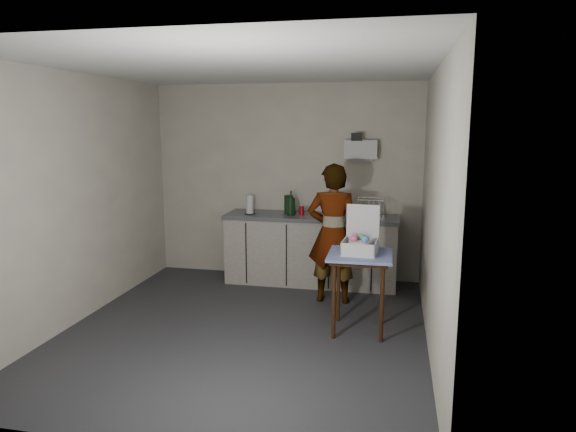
% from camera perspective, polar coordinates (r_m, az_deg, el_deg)
% --- Properties ---
extents(ground, '(4.00, 4.00, 0.00)m').
position_cam_1_polar(ground, '(5.38, -4.76, -12.48)').
color(ground, '#25262A').
rests_on(ground, ground).
extents(wall_back, '(3.60, 0.02, 2.60)m').
position_cam_1_polar(wall_back, '(6.94, -0.24, 3.82)').
color(wall_back, beige).
rests_on(wall_back, ground).
extents(wall_right, '(0.02, 4.00, 2.60)m').
position_cam_1_polar(wall_right, '(4.83, 15.82, 0.62)').
color(wall_right, beige).
rests_on(wall_right, ground).
extents(wall_left, '(0.02, 4.00, 2.60)m').
position_cam_1_polar(wall_left, '(5.80, -22.19, 1.80)').
color(wall_left, beige).
rests_on(wall_left, ground).
extents(ceiling, '(3.60, 4.00, 0.01)m').
position_cam_1_polar(ceiling, '(4.99, -5.22, 16.18)').
color(ceiling, white).
rests_on(ceiling, wall_back).
extents(kitchen_counter, '(2.24, 0.62, 0.91)m').
position_cam_1_polar(kitchen_counter, '(6.74, 2.58, -3.94)').
color(kitchen_counter, black).
rests_on(kitchen_counter, ground).
extents(wall_shelf, '(0.42, 0.18, 0.37)m').
position_cam_1_polar(wall_shelf, '(6.69, 8.09, 7.32)').
color(wall_shelf, silver).
rests_on(wall_shelf, ground).
extents(side_table, '(0.63, 0.63, 0.81)m').
position_cam_1_polar(side_table, '(5.16, 8.00, -5.28)').
color(side_table, '#3A1C0D').
rests_on(side_table, ground).
extents(standing_man, '(0.60, 0.40, 1.63)m').
position_cam_1_polar(standing_man, '(5.98, 5.01, -1.95)').
color(standing_man, '#B2A593').
rests_on(standing_man, ground).
extents(soap_bottle, '(0.14, 0.14, 0.32)m').
position_cam_1_polar(soap_bottle, '(6.58, 0.33, 1.43)').
color(soap_bottle, black).
rests_on(soap_bottle, kitchen_counter).
extents(soda_can, '(0.06, 0.06, 0.12)m').
position_cam_1_polar(soda_can, '(6.62, 1.51, 0.60)').
color(soda_can, red).
rests_on(soda_can, kitchen_counter).
extents(dark_bottle, '(0.07, 0.07, 0.24)m').
position_cam_1_polar(dark_bottle, '(6.73, -0.12, 1.31)').
color(dark_bottle, black).
rests_on(dark_bottle, kitchen_counter).
extents(paper_towel, '(0.14, 0.14, 0.25)m').
position_cam_1_polar(paper_towel, '(6.70, -4.25, 1.21)').
color(paper_towel, black).
rests_on(paper_towel, kitchen_counter).
extents(dish_rack, '(0.35, 0.27, 0.25)m').
position_cam_1_polar(dish_rack, '(6.51, 9.08, 0.29)').
color(dish_rack, white).
rests_on(dish_rack, kitchen_counter).
extents(bakery_box, '(0.36, 0.37, 0.47)m').
position_cam_1_polar(bakery_box, '(5.12, 8.01, -2.98)').
color(bakery_box, silver).
rests_on(bakery_box, side_table).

